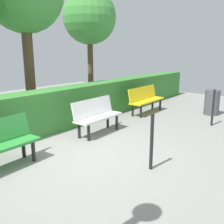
% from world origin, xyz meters
% --- Properties ---
extents(ground_plane, '(17.52, 17.52, 0.00)m').
position_xyz_m(ground_plane, '(0.00, 0.00, 0.00)').
color(ground_plane, gray).
extents(bench_yellow, '(1.59, 0.48, 0.86)m').
position_xyz_m(bench_yellow, '(-3.81, -0.81, 0.48)').
color(bench_yellow, yellow).
rests_on(bench_yellow, ground_plane).
extents(bench_white, '(1.40, 0.49, 0.86)m').
position_xyz_m(bench_white, '(-1.20, -0.66, 0.48)').
color(bench_white, white).
rests_on(bench_white, ground_plane).
extents(hedge_row, '(13.52, 0.66, 1.06)m').
position_xyz_m(hedge_row, '(-1.15, -1.74, 0.53)').
color(hedge_row, '#387F33').
rests_on(hedge_row, ground_plane).
extents(tree_near, '(2.02, 2.02, 4.25)m').
position_xyz_m(tree_near, '(-4.10, -3.51, 3.22)').
color(tree_near, brown).
rests_on(tree_near, ground_plane).
extents(railing_post_near, '(0.06, 0.06, 1.00)m').
position_xyz_m(railing_post_near, '(-3.66, 1.41, 0.50)').
color(railing_post_near, black).
rests_on(railing_post_near, ground_plane).
extents(railing_post_mid, '(0.06, 0.06, 1.00)m').
position_xyz_m(railing_post_mid, '(-0.28, 1.41, 0.50)').
color(railing_post_mid, black).
rests_on(railing_post_mid, ground_plane).
extents(trash_bin, '(0.46, 0.46, 0.80)m').
position_xyz_m(trash_bin, '(-4.92, 1.00, 0.40)').
color(trash_bin, '#4C4C51').
rests_on(trash_bin, ground_plane).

